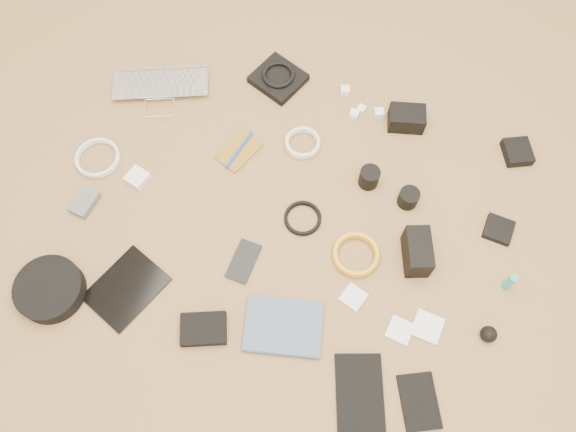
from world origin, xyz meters
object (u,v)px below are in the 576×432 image
(laptop, at_px, (160,95))
(headphone_case, at_px, (50,289))
(phone, at_px, (244,261))
(paperback, at_px, (280,356))
(tablet, at_px, (127,288))
(dslr_camera, at_px, (407,118))

(laptop, bearing_deg, headphone_case, -113.40)
(phone, bearing_deg, paperback, -46.87)
(tablet, relative_size, paperback, 0.99)
(dslr_camera, relative_size, headphone_case, 0.60)
(dslr_camera, height_order, phone, dslr_camera)
(phone, height_order, paperback, paperback)
(laptop, bearing_deg, paperback, -68.19)
(laptop, relative_size, tablet, 1.53)
(headphone_case, bearing_deg, dslr_camera, 46.56)
(dslr_camera, bearing_deg, tablet, -141.95)
(dslr_camera, relative_size, tablet, 0.55)
(headphone_case, height_order, paperback, headphone_case)
(dslr_camera, xyz_separation_m, paperback, (-0.15, -0.85, -0.02))
(headphone_case, xyz_separation_m, paperback, (0.68, 0.03, -0.02))
(phone, bearing_deg, laptop, 138.19)
(dslr_camera, height_order, headphone_case, dslr_camera)
(laptop, xyz_separation_m, phone, (0.47, -0.47, -0.01))
(tablet, bearing_deg, phone, 53.72)
(laptop, xyz_separation_m, headphone_case, (-0.02, -0.73, 0.01))
(phone, bearing_deg, dslr_camera, 64.37)
(tablet, bearing_deg, dslr_camera, 73.46)
(tablet, bearing_deg, laptop, 126.80)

